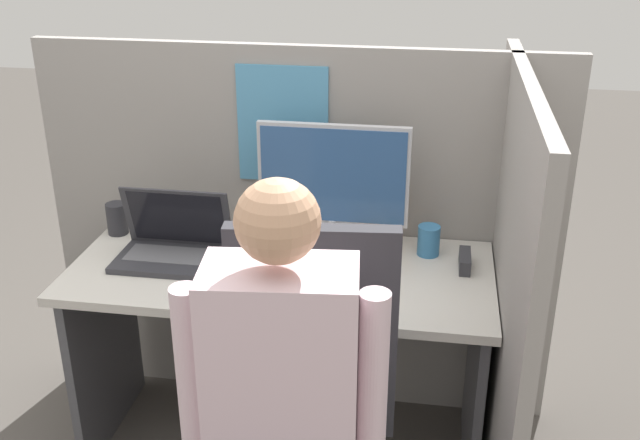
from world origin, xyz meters
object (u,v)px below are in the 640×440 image
laptop (174,247)px  coffee_mug (429,240)px  paper_box (333,242)px  carrot_toy (381,292)px  pen_cup (117,219)px  person (275,419)px  stapler (465,261)px  monitor (333,182)px

laptop → coffee_mug: size_ratio=3.54×
paper_box → carrot_toy: bearing=-57.4°
carrot_toy → pen_cup: pen_cup is taller
laptop → person: 0.96m
laptop → pen_cup: size_ratio=3.21×
carrot_toy → coffee_mug: (0.13, 0.32, 0.03)m
laptop → stapler: laptop is taller
stapler → pen_cup: bearing=176.4°
monitor → person: person is taller
laptop → pen_cup: 0.32m
laptop → monitor: bearing=17.3°
laptop → coffee_mug: 0.85m
laptop → person: (0.52, -0.81, 0.00)m
stapler → person: (-0.43, -0.90, 0.02)m
person → pen_cup: person is taller
person → coffee_mug: 1.03m
paper_box → coffee_mug: bearing=3.0°
stapler → carrot_toy: bearing=-136.8°
carrot_toy → pen_cup: 1.02m
laptop → person: person is taller
carrot_toy → coffee_mug: bearing=67.7°
monitor → person: (0.01, -0.97, -0.20)m
stapler → coffee_mug: (-0.12, 0.08, 0.03)m
laptop → carrot_toy: (0.70, -0.15, -0.03)m
carrot_toy → pen_cup: (-0.97, 0.31, 0.04)m
monitor → pen_cup: size_ratio=4.40×
stapler → pen_cup: pen_cup is taller
paper_box → coffee_mug: size_ratio=3.42×
coffee_mug → paper_box: bearing=-177.0°
monitor → laptop: (-0.51, -0.16, -0.20)m
carrot_toy → person: person is taller
coffee_mug → pen_cup: size_ratio=0.91×
coffee_mug → pen_cup: 1.10m
pen_cup → stapler: bearing=-3.6°
person → pen_cup: bearing=128.9°
person → pen_cup: size_ratio=11.59×
paper_box → pen_cup: bearing=179.2°
carrot_toy → person: (-0.18, -0.66, 0.03)m
paper_box → monitor: size_ratio=0.70×
coffee_mug → pen_cup: (-1.10, -0.01, 0.01)m
monitor → laptop: size_ratio=1.37×
monitor → person: bearing=-89.4°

